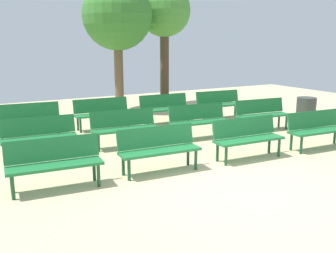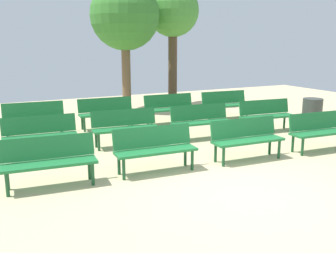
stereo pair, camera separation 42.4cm
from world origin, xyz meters
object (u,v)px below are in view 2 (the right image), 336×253
(bench_r2_c2, at_px, (170,107))
(bench_r2_c0, at_px, (34,116))
(bench_r1_c1, at_px, (125,125))
(bench_r2_c1, at_px, (106,111))
(trash_bin, at_px, (312,114))
(bench_r2_c3, at_px, (225,103))
(tree_0, at_px, (125,16))
(bench_r1_c3, at_px, (266,113))
(bench_r0_c2, at_px, (246,136))
(bench_r0_c0, at_px, (49,159))
(tree_1, at_px, (173,13))
(bench_r1_c0, at_px, (40,133))
(bench_r0_c3, at_px, (320,129))
(bench_r1_c2, at_px, (201,119))
(bench_r0_c1, at_px, (155,146))

(bench_r2_c2, bearing_deg, bench_r2_c0, 179.29)
(bench_r1_c1, relative_size, bench_r2_c1, 1.01)
(bench_r1_c1, xyz_separation_m, bench_r2_c1, (0.18, 2.06, 0.00))
(bench_r2_c2, bearing_deg, trash_bin, -36.51)
(bench_r2_c3, xyz_separation_m, tree_0, (-2.33, 2.99, 2.84))
(bench_r1_c1, height_order, bench_r1_c3, same)
(bench_r0_c2, height_order, bench_r2_c2, same)
(bench_r0_c0, xyz_separation_m, bench_r2_c1, (2.29, 4.01, 0.00))
(bench_r1_c3, bearing_deg, tree_0, 119.42)
(bench_r1_c1, distance_m, tree_0, 5.84)
(bench_r0_c2, relative_size, tree_0, 0.35)
(bench_r1_c3, xyz_separation_m, tree_0, (-2.28, 5.08, 2.84))
(bench_r0_c2, distance_m, tree_1, 8.15)
(bench_r1_c0, relative_size, bench_r2_c3, 1.00)
(bench_r0_c2, xyz_separation_m, tree_1, (1.95, 7.31, 3.04))
(bench_r1_c0, xyz_separation_m, bench_r2_c1, (2.15, 1.97, 0.00))
(bench_r1_c1, bearing_deg, bench_r0_c3, -26.44)
(bench_r0_c2, relative_size, bench_r2_c3, 0.99)
(bench_r1_c2, bearing_deg, bench_r2_c0, 153.21)
(bench_r2_c1, distance_m, tree_0, 4.25)
(bench_r2_c0, xyz_separation_m, tree_1, (5.72, 2.96, 3.04))
(bench_r0_c0, bearing_deg, bench_r0_c3, 0.75)
(bench_r2_c2, bearing_deg, bench_r0_c3, -65.28)
(bench_r0_c0, distance_m, bench_r2_c3, 7.28)
(bench_r2_c2, bearing_deg, bench_r0_c0, -135.43)
(bench_r1_c0, bearing_deg, bench_r2_c1, 46.64)
(bench_r0_c0, distance_m, bench_r2_c2, 5.78)
(bench_r2_c0, relative_size, bench_r2_c3, 1.00)
(bench_r2_c1, bearing_deg, tree_0, 61.59)
(bench_r0_c1, xyz_separation_m, trash_bin, (5.57, 1.34, -0.06))
(tree_0, bearing_deg, tree_1, 9.12)
(bench_r0_c2, height_order, bench_r2_c3, same)
(bench_r1_c3, xyz_separation_m, bench_r2_c1, (-3.91, 2.37, 0.00))
(bench_r2_c3, distance_m, tree_1, 4.51)
(bench_r1_c1, height_order, tree_1, tree_1)
(bench_r0_c2, xyz_separation_m, trash_bin, (3.49, 1.50, -0.06))
(bench_r1_c0, bearing_deg, bench_r1_c2, 0.16)
(bench_r0_c0, bearing_deg, tree_1, 54.36)
(bench_r2_c0, bearing_deg, bench_r0_c3, -33.57)
(trash_bin, bearing_deg, bench_r0_c2, -156.79)
(bench_r1_c0, height_order, tree_0, tree_0)
(bench_r1_c3, height_order, tree_1, tree_1)
(bench_r1_c2, xyz_separation_m, bench_r2_c2, (0.15, 2.11, 0.00))
(bench_r0_c2, distance_m, bench_r2_c1, 4.61)
(bench_r0_c0, relative_size, bench_r2_c2, 1.01)
(bench_r0_c1, distance_m, tree_1, 8.75)
(bench_r1_c1, height_order, trash_bin, trash_bin)
(bench_r0_c3, relative_size, trash_bin, 1.82)
(bench_r0_c1, height_order, bench_r1_c0, same)
(bench_r2_c1, bearing_deg, bench_r0_c0, -117.00)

